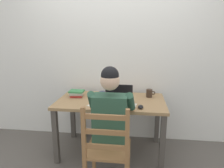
{
  "coord_description": "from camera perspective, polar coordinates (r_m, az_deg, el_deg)",
  "views": [
    {
      "loc": [
        0.32,
        -2.47,
        1.53
      ],
      "look_at": [
        0.02,
        -0.05,
        0.94
      ],
      "focal_mm": 32.97,
      "sensor_mm": 36.0,
      "label": 1
    }
  ],
  "objects": [
    {
      "name": "desk",
      "position": [
        2.65,
        -0.27,
        -6.4
      ],
      "size": [
        1.35,
        0.76,
        0.72
      ],
      "color": "#9E7A51",
      "rests_on": "ground"
    },
    {
      "name": "wooden_chair",
      "position": [
        2.05,
        -1.23,
        -17.98
      ],
      "size": [
        0.42,
        0.42,
        0.94
      ],
      "color": "olive",
      "rests_on": "ground"
    },
    {
      "name": "book_stack_main",
      "position": [
        2.77,
        -9.83,
        -2.6
      ],
      "size": [
        0.19,
        0.17,
        0.08
      ],
      "color": "#BC332D",
      "rests_on": "desk"
    },
    {
      "name": "seated_person",
      "position": [
        2.2,
        -0.19,
        -9.19
      ],
      "size": [
        0.5,
        0.6,
        1.24
      ],
      "color": "#2D5642",
      "rests_on": "ground"
    },
    {
      "name": "coffee_mug_white",
      "position": [
        2.8,
        1.6,
        -2.26
      ],
      "size": [
        0.12,
        0.08,
        0.09
      ],
      "color": "silver",
      "rests_on": "desk"
    },
    {
      "name": "paper_pile_back_corner",
      "position": [
        2.78,
        -3.44,
        -3.17
      ],
      "size": [
        0.25,
        0.21,
        0.02
      ],
      "primitive_type": "cube",
      "rotation": [
        0.0,
        0.0,
        0.2
      ],
      "color": "white",
      "rests_on": "desk"
    },
    {
      "name": "coffee_mug_spare",
      "position": [
        2.76,
        10.33,
        -2.53
      ],
      "size": [
        0.12,
        0.08,
        0.1
      ],
      "color": "#38281E",
      "rests_on": "desk"
    },
    {
      "name": "paper_pile_near_laptop",
      "position": [
        2.43,
        4.08,
        -5.79
      ],
      "size": [
        0.25,
        0.18,
        0.01
      ],
      "primitive_type": "cube",
      "rotation": [
        0.0,
        0.0,
        -0.16
      ],
      "color": "white",
      "rests_on": "desk"
    },
    {
      "name": "computer_mouse",
      "position": [
        2.35,
        7.93,
        -6.26
      ],
      "size": [
        0.06,
        0.1,
        0.03
      ],
      "primitive_type": "ellipsoid",
      "color": "black",
      "rests_on": "desk"
    },
    {
      "name": "paper_pile_side",
      "position": [
        2.42,
        -3.67,
        -5.91
      ],
      "size": [
        0.28,
        0.24,
        0.01
      ],
      "primitive_type": "cube",
      "rotation": [
        0.0,
        0.0,
        -0.38
      ],
      "color": "silver",
      "rests_on": "desk"
    },
    {
      "name": "laptop",
      "position": [
        2.43,
        1.75,
        -4.51
      ],
      "size": [
        0.33,
        0.29,
        0.23
      ],
      "color": "black",
      "rests_on": "desk"
    },
    {
      "name": "coffee_mug_dark",
      "position": [
        2.63,
        -2.66,
        -3.17
      ],
      "size": [
        0.12,
        0.08,
        0.1
      ],
      "color": "#2D384C",
      "rests_on": "desk"
    },
    {
      "name": "landscape_photo_print",
      "position": [
        2.86,
        -3.49,
        -2.82
      ],
      "size": [
        0.14,
        0.11,
        0.0
      ],
      "primitive_type": "cube",
      "rotation": [
        0.0,
        0.0,
        -0.18
      ],
      "color": "#7A4293",
      "rests_on": "desk"
    },
    {
      "name": "back_wall",
      "position": [
        2.95,
        0.88,
        9.06
      ],
      "size": [
        6.0,
        0.04,
        2.6
      ],
      "color": "silver",
      "rests_on": "ground"
    },
    {
      "name": "ground_plane",
      "position": [
        2.92,
        -0.25,
        -18.07
      ],
      "size": [
        8.0,
        8.0,
        0.0
      ],
      "primitive_type": "plane",
      "color": "#56514C"
    }
  ]
}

